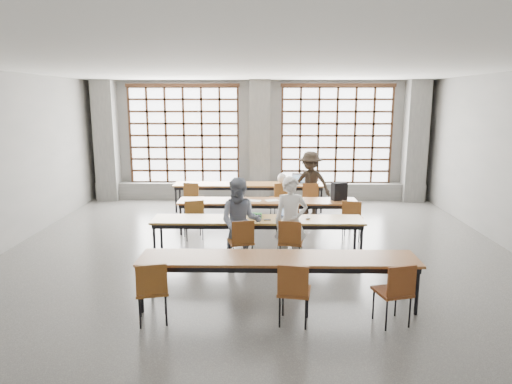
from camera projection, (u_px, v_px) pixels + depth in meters
floor at (257, 260)px, 8.51m from camera, size 11.00×11.00×0.00m
ceiling at (258, 67)px, 7.81m from camera, size 11.00×11.00×0.00m
wall_back at (260, 140)px, 13.55m from camera, size 10.00×0.00×10.00m
wall_front at (245, 301)px, 2.78m from camera, size 10.00×0.00×10.00m
column_left at (107, 141)px, 13.35m from camera, size 0.60×0.55×3.50m
column_mid at (260, 141)px, 13.28m from camera, size 0.60×0.55×3.50m
column_right at (415, 142)px, 13.20m from camera, size 0.60×0.55×3.50m
window_left at (184, 136)px, 13.48m from camera, size 3.32×0.12×3.00m
window_right at (336, 136)px, 13.41m from camera, size 3.32×0.12×3.00m
sill_ledge at (260, 191)px, 13.66m from camera, size 9.80×0.35×0.50m
desk_row_a at (249, 186)px, 12.25m from camera, size 4.00×0.70×0.73m
desk_row_b at (268, 203)px, 10.24m from camera, size 4.00×0.70×0.73m
desk_row_c at (258, 222)px, 8.66m from camera, size 4.00×0.70×0.73m
desk_row_d at (278, 261)px, 6.56m from camera, size 4.00×0.70×0.73m
chair_back_left at (193, 195)px, 11.68m from camera, size 0.49×0.49×0.88m
chair_back_mid at (280, 196)px, 11.65m from camera, size 0.52×0.53×0.88m
chair_back_right at (310, 196)px, 11.63m from camera, size 0.45×0.45×0.88m
chair_mid_left at (194, 215)px, 9.68m from camera, size 0.53×0.53×0.88m
chair_mid_centre at (288, 216)px, 9.64m from camera, size 0.52×0.52×0.88m
chair_mid_right at (352, 216)px, 9.62m from camera, size 0.53×0.53×0.88m
chair_front_left at (242, 238)px, 8.08m from camera, size 0.52×0.52×0.88m
chair_front_right at (290, 239)px, 8.06m from camera, size 0.48×0.49×0.88m
chair_near_left at (152, 286)px, 6.00m from camera, size 0.51×0.51×0.88m
chair_near_mid at (294, 287)px, 5.97m from camera, size 0.48×0.49×0.88m
chair_near_right at (396, 288)px, 5.95m from camera, size 0.52×0.52×0.88m
student_male at (291, 222)px, 8.13m from camera, size 0.61×0.42×1.62m
student_female at (241, 222)px, 8.15m from camera, size 0.81×0.65×1.60m
student_back at (310, 184)px, 11.70m from camera, size 1.23×0.99×1.66m
laptop_front at (288, 214)px, 8.73m from camera, size 0.45×0.42×0.26m
laptop_back at (299, 181)px, 12.31m from camera, size 0.38×0.32×0.26m
mouse at (308, 218)px, 8.61m from camera, size 0.10×0.07×0.04m
green_box at (255, 215)px, 8.72m from camera, size 0.26×0.12×0.09m
phone at (267, 220)px, 8.55m from camera, size 0.14×0.08×0.01m
paper_sheet_a at (241, 200)px, 10.28m from camera, size 0.35×0.29×0.00m
paper_sheet_b at (254, 201)px, 10.18m from camera, size 0.34×0.27×0.00m
paper_sheet_c at (272, 200)px, 10.22m from camera, size 0.35×0.31×0.00m
backpack at (339, 191)px, 10.21m from camera, size 0.37×0.29×0.40m
plastic_bag at (282, 178)px, 12.24m from camera, size 0.28×0.24×0.29m
red_pouch at (152, 287)px, 6.09m from camera, size 0.21×0.12×0.06m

